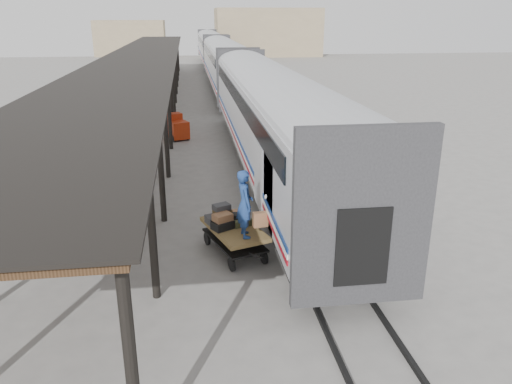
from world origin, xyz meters
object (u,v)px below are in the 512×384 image
object	(u,v)px
luggage_tug	(176,128)
pedestrian	(129,126)
porter	(245,204)
baggage_cart	(234,234)

from	to	relation	value
luggage_tug	pedestrian	world-z (taller)	pedestrian
pedestrian	porter	bearing A→B (deg)	83.68
baggage_cart	pedestrian	distance (m)	15.68
porter	luggage_tug	bearing A→B (deg)	0.97
baggage_cart	porter	world-z (taller)	porter
baggage_cart	porter	distance (m)	1.37
baggage_cart	luggage_tug	distance (m)	15.29
luggage_tug	baggage_cart	bearing A→B (deg)	-105.59
luggage_tug	porter	xyz separation A→B (m)	(2.17, -15.82, 1.17)
baggage_cart	luggage_tug	world-z (taller)	luggage_tug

